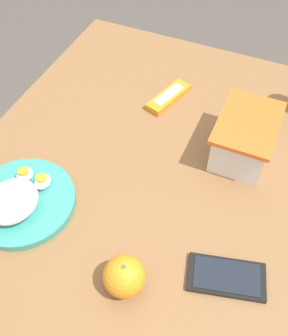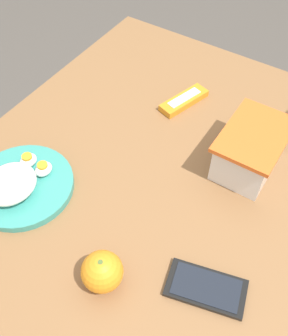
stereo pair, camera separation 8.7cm
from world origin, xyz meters
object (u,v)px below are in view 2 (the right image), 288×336
at_px(rice_plate, 19,184).
at_px(cell_phone, 206,288).
at_px(food_container, 250,152).
at_px(candy_bar, 184,100).
at_px(orange_fruit, 102,272).

bearing_deg(rice_plate, cell_phone, 92.40).
height_order(food_container, cell_phone, food_container).
xyz_separation_m(food_container, candy_bar, (-0.11, -0.23, -0.04)).
bearing_deg(food_container, rice_plate, -49.25).
relative_size(orange_fruit, candy_bar, 0.52).
xyz_separation_m(food_container, cell_phone, (0.32, 0.06, -0.04)).
bearing_deg(candy_bar, rice_plate, -20.16).
bearing_deg(orange_fruit, cell_phone, 117.56).
height_order(food_container, rice_plate, food_container).
bearing_deg(cell_phone, orange_fruit, -62.44).
bearing_deg(candy_bar, cell_phone, 33.61).
bearing_deg(rice_plate, orange_fruit, 76.00).
height_order(candy_bar, cell_phone, candy_bar).
relative_size(food_container, cell_phone, 1.17).
bearing_deg(rice_plate, food_container, 130.75).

